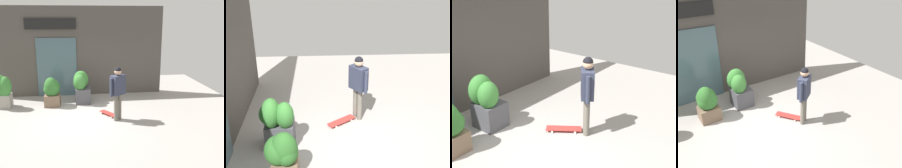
# 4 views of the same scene
# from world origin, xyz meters

# --- Properties ---
(ground_plane) EXTENTS (12.00, 12.00, 0.00)m
(ground_plane) POSITION_xyz_m (0.00, 0.00, 0.00)
(ground_plane) COLOR #9E9993
(skateboarder) EXTENTS (0.53, 0.48, 1.73)m
(skateboarder) POSITION_xyz_m (1.19, -0.23, 1.07)
(skateboarder) COLOR #666056
(skateboarder) RESTS_ON ground_plane
(skateboard) EXTENTS (0.62, 0.76, 0.08)m
(skateboard) POSITION_xyz_m (0.96, 0.21, 0.06)
(skateboard) COLOR red
(skateboard) RESTS_ON ground_plane
(planter_box_left) EXTENTS (0.64, 0.78, 1.22)m
(planter_box_left) POSITION_xyz_m (0.08, 1.70, 0.66)
(planter_box_left) COLOR #47474C
(planter_box_left) RESTS_ON ground_plane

